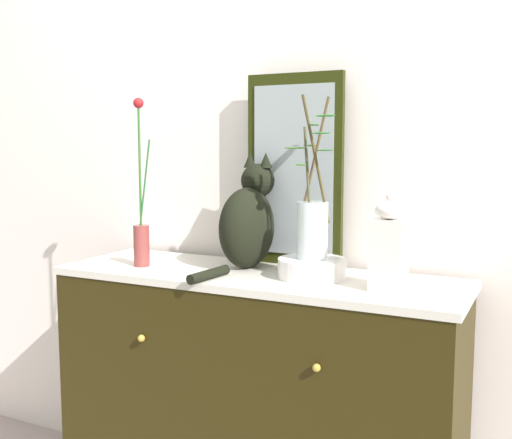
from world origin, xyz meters
The scene contains 8 objects.
wall_back centered at (0.00, 0.30, 1.30)m, with size 4.40×0.08×2.60m, color white.
sideboard centered at (0.00, 0.00, 0.46)m, with size 1.37×0.46×0.91m.
mirror_leaning centered at (0.05, 0.20, 1.24)m, with size 0.35×0.03×0.67m.
cat_sitting centered at (-0.07, 0.08, 1.07)m, with size 0.18×0.45×0.40m.
vase_slim_green centered at (-0.42, -0.06, 1.04)m, with size 0.07×0.06×0.58m.
bowl_porcelain centered at (0.19, 0.01, 0.94)m, with size 0.22×0.22×0.06m, color white.
vase_glass_clear centered at (0.19, 0.01, 1.09)m, with size 0.19×0.24×0.51m.
jar_lidded_porcelain centered at (0.45, -0.05, 1.04)m, with size 0.10×0.10×0.29m.
Camera 1 is at (0.88, -1.79, 1.33)m, focal length 43.05 mm.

